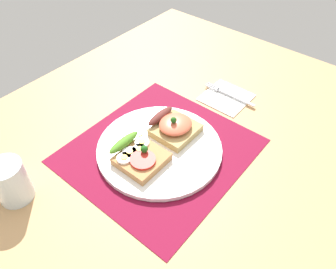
% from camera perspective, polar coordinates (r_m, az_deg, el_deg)
% --- Properties ---
extents(ground_plane, '(1.20, 0.90, 0.03)m').
position_cam_1_polar(ground_plane, '(0.75, -1.45, -3.66)').
color(ground_plane, tan).
extents(placemat, '(0.38, 0.35, 0.00)m').
position_cam_1_polar(placemat, '(0.74, -1.47, -2.75)').
color(placemat, maroon).
rests_on(placemat, ground_plane).
extents(plate, '(0.28, 0.28, 0.01)m').
position_cam_1_polar(plate, '(0.74, -1.48, -2.39)').
color(plate, white).
rests_on(plate, placemat).
extents(sandwich_egg_tomato, '(0.09, 0.11, 0.04)m').
position_cam_1_polar(sandwich_egg_tomato, '(0.70, -5.16, -3.62)').
color(sandwich_egg_tomato, '#B57E4B').
rests_on(sandwich_egg_tomato, plate).
extents(sandwich_salmon, '(0.10, 0.10, 0.05)m').
position_cam_1_polar(sandwich_salmon, '(0.75, 1.22, 1.34)').
color(sandwich_salmon, tan).
rests_on(sandwich_salmon, plate).
extents(napkin, '(0.12, 0.11, 0.01)m').
position_cam_1_polar(napkin, '(0.90, 10.03, 6.41)').
color(napkin, white).
rests_on(napkin, ground_plane).
extents(fork, '(0.02, 0.15, 0.00)m').
position_cam_1_polar(fork, '(0.90, 10.33, 6.92)').
color(fork, '#B7B7BC').
rests_on(fork, napkin).
extents(drinking_glass, '(0.07, 0.07, 0.09)m').
position_cam_1_polar(drinking_glass, '(0.70, -25.52, -7.37)').
color(drinking_glass, silver).
rests_on(drinking_glass, ground_plane).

